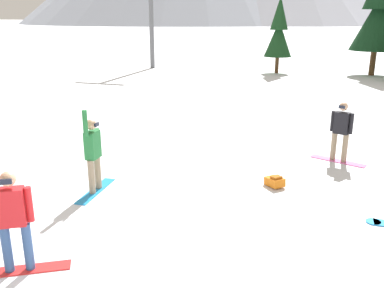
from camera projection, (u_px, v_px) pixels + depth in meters
name	position (u px, v px, depth m)	size (l,w,h in m)	color
ground_plane	(136.00, 277.00, 6.67)	(800.00, 800.00, 0.00)	white
snowboarder_foreground	(13.00, 219.00, 6.55)	(1.52, 1.03, 2.01)	red
snowboarder_midground	(93.00, 153.00, 9.64)	(0.37, 1.58, 2.03)	#1E8CD8
snowboarder_background	(341.00, 131.00, 11.70)	(1.54, 0.80, 1.73)	pink
backpack_orange	(275.00, 181.00, 10.18)	(0.55, 0.55, 0.29)	orange
pine_tree_tall	(379.00, 12.00, 28.12)	(3.42, 3.42, 7.81)	#472D19
pine_tree_broad	(279.00, 32.00, 29.65)	(1.96, 1.96, 5.39)	#472D19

